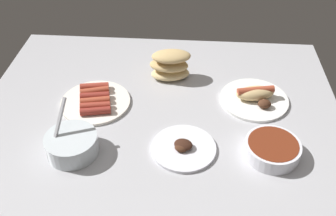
{
  "coord_description": "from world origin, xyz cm",
  "views": [
    {
      "loc": [
        -9.91,
        97.32,
        82.37
      ],
      "look_at": [
        -3.02,
        3.56,
        3.0
      ],
      "focal_mm": 40.84,
      "sensor_mm": 36.0,
      "label": 1
    }
  ],
  "objects_px": {
    "plate_grilled_meat": "(183,147)",
    "bowl_coleslaw": "(72,144)",
    "plate_hotdog_assembled": "(255,97)",
    "plate_sausages": "(95,101)",
    "bread_stack": "(170,65)",
    "bowl_chili": "(272,149)"
  },
  "relations": [
    {
      "from": "bowl_chili",
      "to": "plate_grilled_meat",
      "type": "bearing_deg",
      "value": -0.55
    },
    {
      "from": "plate_grilled_meat",
      "to": "plate_hotdog_assembled",
      "type": "bearing_deg",
      "value": -133.41
    },
    {
      "from": "plate_grilled_meat",
      "to": "plate_hotdog_assembled",
      "type": "xyz_separation_m",
      "value": [
        -0.23,
        -0.25,
        0.01
      ]
    },
    {
      "from": "plate_grilled_meat",
      "to": "plate_hotdog_assembled",
      "type": "height_order",
      "value": "plate_hotdog_assembled"
    },
    {
      "from": "plate_hotdog_assembled",
      "to": "bowl_chili",
      "type": "bearing_deg",
      "value": 95.42
    },
    {
      "from": "bread_stack",
      "to": "bowl_chili",
      "type": "bearing_deg",
      "value": 131.23
    },
    {
      "from": "plate_grilled_meat",
      "to": "bowl_coleslaw",
      "type": "bearing_deg",
      "value": 5.99
    },
    {
      "from": "bread_stack",
      "to": "plate_grilled_meat",
      "type": "bearing_deg",
      "value": 100.1
    },
    {
      "from": "bread_stack",
      "to": "bowl_chili",
      "type": "distance_m",
      "value": 0.49
    },
    {
      "from": "plate_grilled_meat",
      "to": "bowl_coleslaw",
      "type": "height_order",
      "value": "bowl_coleslaw"
    },
    {
      "from": "bread_stack",
      "to": "plate_hotdog_assembled",
      "type": "relative_size",
      "value": 0.66
    },
    {
      "from": "bowl_chili",
      "to": "plate_sausages",
      "type": "bearing_deg",
      "value": -19.19
    },
    {
      "from": "plate_hotdog_assembled",
      "to": "plate_sausages",
      "type": "bearing_deg",
      "value": 5.53
    },
    {
      "from": "plate_grilled_meat",
      "to": "bowl_chili",
      "type": "height_order",
      "value": "bowl_chili"
    },
    {
      "from": "plate_grilled_meat",
      "to": "bowl_chili",
      "type": "distance_m",
      "value": 0.26
    },
    {
      "from": "plate_sausages",
      "to": "bowl_coleslaw",
      "type": "xyz_separation_m",
      "value": [
        0.02,
        0.23,
        0.02
      ]
    },
    {
      "from": "bread_stack",
      "to": "bowl_chili",
      "type": "relative_size",
      "value": 0.96
    },
    {
      "from": "bowl_chili",
      "to": "plate_hotdog_assembled",
      "type": "bearing_deg",
      "value": -84.58
    },
    {
      "from": "plate_sausages",
      "to": "bread_stack",
      "type": "distance_m",
      "value": 0.3
    },
    {
      "from": "bread_stack",
      "to": "bowl_coleslaw",
      "type": "bearing_deg",
      "value": 56.99
    },
    {
      "from": "plate_grilled_meat",
      "to": "bread_stack",
      "type": "xyz_separation_m",
      "value": [
        0.06,
        -0.36,
        0.05
      ]
    },
    {
      "from": "bread_stack",
      "to": "bowl_coleslaw",
      "type": "distance_m",
      "value": 0.47
    }
  ]
}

